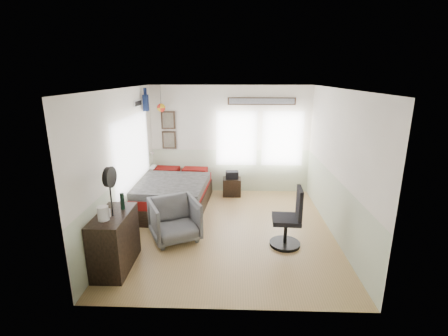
% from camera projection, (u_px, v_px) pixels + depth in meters
% --- Properties ---
extents(ground_plane, '(4.00, 4.50, 0.01)m').
position_uv_depth(ground_plane, '(228.00, 230.00, 6.38)').
color(ground_plane, '#A07F4D').
extents(room_shell, '(4.02, 4.52, 2.71)m').
position_uv_depth(room_shell, '(225.00, 148.00, 6.11)').
color(room_shell, beige).
rests_on(room_shell, ground_plane).
extents(wall_decor, '(3.55, 1.32, 1.44)m').
position_uv_depth(wall_decor, '(184.00, 111.00, 7.71)').
color(wall_decor, '#382819').
rests_on(wall_decor, room_shell).
extents(bed, '(1.70, 2.28, 0.70)m').
position_uv_depth(bed, '(172.00, 194.00, 7.35)').
color(bed, black).
rests_on(bed, ground_plane).
extents(dresser, '(0.48, 1.00, 0.90)m').
position_uv_depth(dresser, '(115.00, 241.00, 5.03)').
color(dresser, black).
rests_on(dresser, ground_plane).
extents(armchair, '(1.11, 1.12, 0.77)m').
position_uv_depth(armchair, '(175.00, 220.00, 5.93)').
color(armchair, '#545454').
rests_on(armchair, ground_plane).
extents(nightstand, '(0.45, 0.36, 0.44)m').
position_uv_depth(nightstand, '(232.00, 187.00, 8.15)').
color(nightstand, black).
rests_on(nightstand, ground_plane).
extents(task_chair, '(0.54, 0.54, 1.08)m').
position_uv_depth(task_chair, '(289.00, 223.00, 5.68)').
color(task_chair, black).
rests_on(task_chair, ground_plane).
extents(kettle, '(0.19, 0.16, 0.21)m').
position_uv_depth(kettle, '(103.00, 213.00, 4.69)').
color(kettle, silver).
rests_on(kettle, dresser).
extents(bottle, '(0.07, 0.07, 0.27)m').
position_uv_depth(bottle, '(122.00, 201.00, 5.07)').
color(bottle, black).
rests_on(bottle, dresser).
extents(stand_fan, '(0.11, 0.32, 0.77)m').
position_uv_depth(stand_fan, '(110.00, 178.00, 4.69)').
color(stand_fan, black).
rests_on(stand_fan, dresser).
extents(black_bag, '(0.33, 0.22, 0.18)m').
position_uv_depth(black_bag, '(232.00, 175.00, 8.07)').
color(black_bag, black).
rests_on(black_bag, nightstand).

